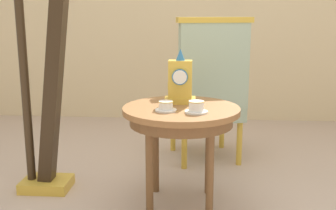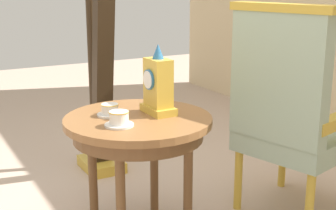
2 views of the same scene
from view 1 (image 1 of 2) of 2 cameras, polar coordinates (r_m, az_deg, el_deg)
name	(u,v)px [view 1 (image 1 of 2)]	position (r m, az deg, el deg)	size (l,w,h in m)	color
ground_plane	(177,207)	(2.65, 1.25, -13.77)	(10.00, 10.00, 0.00)	#BCA38E
side_table	(181,119)	(2.51, 1.81, -1.97)	(0.70, 0.70, 0.62)	brown
teacup_left	(166,106)	(2.38, -0.30, -0.20)	(0.12, 0.12, 0.06)	white
teacup_right	(196,107)	(2.35, 3.88, -0.30)	(0.13, 0.13, 0.07)	white
mantel_clock	(180,82)	(2.57, 1.68, 3.21)	(0.19, 0.11, 0.34)	gold
armchair	(209,89)	(3.26, 5.62, 2.20)	(0.66, 0.65, 1.14)	#9EB299
harp	(45,85)	(2.80, -16.42, 2.69)	(0.40, 0.24, 1.78)	gold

